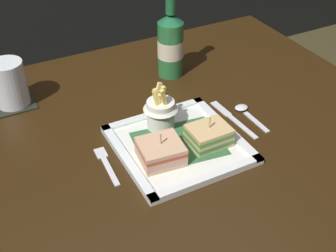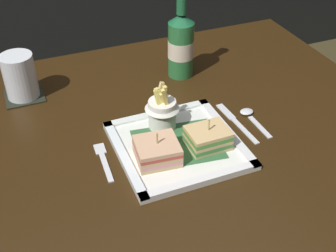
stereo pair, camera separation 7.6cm
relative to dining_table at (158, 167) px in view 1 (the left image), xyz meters
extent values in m
cube|color=black|center=(0.00, 0.00, 0.09)|extent=(1.23, 0.95, 0.04)
cylinder|color=#2F2414|center=(0.54, 0.40, -0.29)|extent=(0.07, 0.07, 0.72)
cube|color=white|center=(0.02, -0.07, 0.12)|extent=(0.27, 0.27, 0.01)
cube|color=#306136|center=(0.02, -0.07, 0.12)|extent=(0.21, 0.17, 0.00)
cube|color=white|center=(0.02, -0.20, 0.12)|extent=(0.27, 0.02, 0.01)
cube|color=white|center=(0.02, 0.06, 0.12)|extent=(0.27, 0.02, 0.01)
cube|color=white|center=(-0.11, -0.07, 0.12)|extent=(0.02, 0.27, 0.01)
cube|color=white|center=(0.15, -0.07, 0.12)|extent=(0.02, 0.27, 0.01)
cube|color=#D6B476|center=(-0.04, -0.10, 0.13)|extent=(0.10, 0.09, 0.01)
cube|color=pink|center=(-0.04, -0.10, 0.13)|extent=(0.10, 0.09, 0.01)
cube|color=tan|center=(-0.04, -0.10, 0.14)|extent=(0.10, 0.09, 0.01)
cube|color=#C94B3C|center=(-0.04, -0.10, 0.15)|extent=(0.10, 0.09, 0.01)
cube|color=tan|center=(-0.04, -0.10, 0.16)|extent=(0.10, 0.09, 0.01)
cylinder|color=tan|center=(-0.04, -0.10, 0.16)|extent=(0.00, 0.00, 0.07)
cube|color=#D4B57E|center=(0.08, -0.10, 0.12)|extent=(0.09, 0.07, 0.01)
cube|color=#458A40|center=(0.08, -0.10, 0.13)|extent=(0.09, 0.07, 0.01)
cube|color=tan|center=(0.08, -0.10, 0.14)|extent=(0.09, 0.07, 0.01)
cube|color=#4E9639|center=(0.08, -0.10, 0.15)|extent=(0.09, 0.07, 0.01)
cube|color=tan|center=(0.08, -0.10, 0.16)|extent=(0.09, 0.07, 0.01)
cylinder|color=tan|center=(0.08, -0.10, 0.16)|extent=(0.00, 0.00, 0.07)
cylinder|color=white|center=(0.01, 0.01, 0.16)|extent=(0.07, 0.07, 0.07)
cone|color=silver|center=(0.01, 0.01, 0.19)|extent=(0.08, 0.08, 0.03)
cube|color=#EDD364|center=(0.00, 0.00, 0.19)|extent=(0.02, 0.02, 0.07)
cube|color=#E2C371|center=(0.01, 0.00, 0.19)|extent=(0.03, 0.02, 0.06)
cube|color=#E5D36A|center=(0.00, 0.00, 0.19)|extent=(0.01, 0.02, 0.07)
cube|color=#E0C559|center=(0.01, 0.02, 0.18)|extent=(0.02, 0.01, 0.05)
cube|color=#EECE7B|center=(0.01, 0.02, 0.20)|extent=(0.03, 0.02, 0.07)
cube|color=#F0CF67|center=(0.02, 0.01, 0.20)|extent=(0.01, 0.02, 0.07)
cube|color=#E6D463|center=(0.01, 0.00, 0.20)|extent=(0.03, 0.02, 0.07)
cube|color=#DEC45B|center=(0.01, -0.01, 0.20)|extent=(0.02, 0.01, 0.07)
cube|color=#E8C870|center=(0.02, 0.02, 0.19)|extent=(0.02, 0.01, 0.06)
cylinder|color=#296D36|center=(0.16, 0.23, 0.19)|extent=(0.07, 0.07, 0.16)
cone|color=#1A5D36|center=(0.16, 0.23, 0.28)|extent=(0.07, 0.07, 0.03)
cylinder|color=#1D5F36|center=(0.16, 0.23, 0.33)|extent=(0.03, 0.03, 0.07)
cylinder|color=beige|center=(0.16, 0.23, 0.19)|extent=(0.07, 0.07, 0.05)
cube|color=black|center=(-0.28, 0.28, 0.11)|extent=(0.10, 0.10, 0.00)
cylinder|color=silver|center=(-0.28, 0.28, 0.17)|extent=(0.08, 0.08, 0.12)
cylinder|color=silver|center=(-0.28, 0.28, 0.14)|extent=(0.08, 0.08, 0.05)
cube|color=silver|center=(-0.15, -0.07, 0.11)|extent=(0.02, 0.10, 0.00)
cube|color=silver|center=(-0.15, -0.01, 0.11)|extent=(0.03, 0.04, 0.00)
cube|color=silver|center=(0.19, -0.07, 0.11)|extent=(0.02, 0.11, 0.00)
cube|color=silver|center=(0.19, 0.01, 0.11)|extent=(0.02, 0.07, 0.00)
cube|color=silver|center=(0.23, -0.07, 0.11)|extent=(0.01, 0.09, 0.00)
ellipsoid|color=silver|center=(0.23, -0.01, 0.12)|extent=(0.03, 0.03, 0.01)
camera|label=1|loc=(-0.36, -0.75, 0.75)|focal=47.26mm
camera|label=2|loc=(-0.29, -0.78, 0.75)|focal=47.26mm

